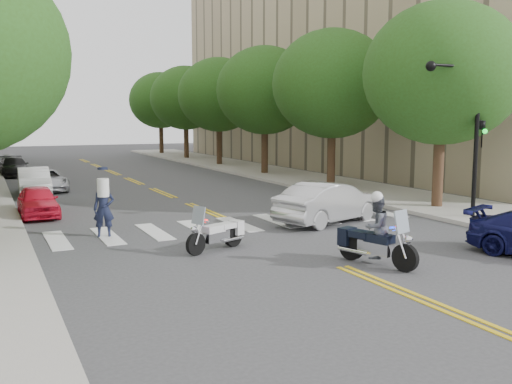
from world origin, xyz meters
TOP-DOWN VIEW (x-y plane):
  - ground at (0.00, 0.00)m, footprint 140.00×140.00m
  - sidewalk_right at (9.50, 22.00)m, footprint 5.00×60.00m
  - building_right at (26.00, 26.00)m, footprint 26.00×44.00m
  - tree_r_0 at (8.80, 6.00)m, footprint 6.40×6.40m
  - tree_r_1 at (8.80, 14.00)m, footprint 6.40×6.40m
  - tree_r_2 at (8.80, 22.00)m, footprint 6.40×6.40m
  - tree_r_3 at (8.80, 30.00)m, footprint 6.40×6.40m
  - tree_r_4 at (8.80, 38.00)m, footprint 6.40×6.40m
  - tree_r_5 at (8.80, 46.00)m, footprint 6.40×6.40m
  - traffic_signal_pole at (7.72, 3.50)m, footprint 2.82×0.42m
  - motorcycle_police at (0.86, -0.16)m, footprint 1.03×2.32m
  - motorcycle_parked at (-2.09, 3.17)m, footprint 2.03×1.06m
  - officer_standing at (-4.74, 6.44)m, footprint 0.74×0.58m
  - convertible at (3.11, 5.40)m, footprint 4.80×2.90m
  - parked_car_a at (-6.30, 11.42)m, footprint 1.42×3.51m
  - parked_car_b at (-5.91, 17.94)m, footprint 1.57×4.15m
  - parked_car_c at (-5.20, 19.50)m, footprint 2.01×4.07m
  - parked_car_d at (-6.30, 28.50)m, footprint 1.97×4.33m
  - parked_car_e at (-6.30, 34.00)m, footprint 1.56×3.56m

SIDE VIEW (x-z plane):
  - ground at x=0.00m, z-range 0.00..0.00m
  - sidewalk_right at x=9.50m, z-range 0.00..0.15m
  - motorcycle_parked at x=-2.09m, z-range -0.21..1.16m
  - parked_car_c at x=-5.20m, z-range 0.00..1.11m
  - parked_car_a at x=-6.30m, z-range 0.00..1.19m
  - parked_car_e at x=-6.30m, z-range 0.00..1.20m
  - parked_car_d at x=-6.30m, z-range 0.00..1.23m
  - parked_car_b at x=-5.91m, z-range 0.00..1.35m
  - convertible at x=3.11m, z-range 0.00..1.49m
  - motorcycle_police at x=0.86m, z-range -0.11..1.82m
  - officer_standing at x=-4.74m, z-range 0.00..1.81m
  - traffic_signal_pole at x=7.72m, z-range 0.72..6.72m
  - tree_r_0 at x=8.80m, z-range 1.33..9.78m
  - tree_r_1 at x=8.80m, z-range 1.33..9.78m
  - tree_r_2 at x=8.80m, z-range 1.33..9.78m
  - tree_r_3 at x=8.80m, z-range 1.33..9.78m
  - tree_r_4 at x=8.80m, z-range 1.33..9.78m
  - tree_r_5 at x=8.80m, z-range 1.33..9.78m
  - building_right at x=26.00m, z-range 0.00..22.00m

